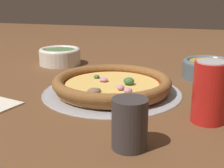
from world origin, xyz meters
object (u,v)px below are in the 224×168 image
bowl_far (60,55)px  beverage_can (209,92)px  pizza_tray (112,91)px  pizza (112,83)px  drinking_cup (130,124)px  bowl_near (209,68)px

bowl_far → beverage_can: bearing=142.1°
pizza_tray → pizza: (-0.00, 0.00, 0.02)m
bowl_far → drinking_cup: 0.66m
bowl_far → drinking_cup: bearing=124.8°
pizza_tray → pizza: size_ratio=1.18×
drinking_cup → bowl_far: bearing=-55.2°
drinking_cup → pizza: bearing=-68.6°
drinking_cup → bowl_near: bearing=-105.2°
bowl_near → beverage_can: bearing=88.8°
pizza_tray → bowl_far: 0.38m
pizza_tray → drinking_cup: bearing=111.4°
pizza → pizza_tray: bearing=-74.9°
bowl_near → beverage_can: 0.34m
pizza → drinking_cup: (-0.11, 0.27, 0.02)m
pizza_tray → bowl_near: (-0.24, -0.22, 0.03)m
pizza → bowl_far: bowl_far is taller
beverage_can → pizza_tray: bearing=-28.4°
pizza → drinking_cup: size_ratio=3.52×
pizza → bowl_near: size_ratio=1.93×
bowl_near → bowl_far: 0.51m
pizza → beverage_can: bearing=151.7°
pizza → drinking_cup: drinking_cup is taller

